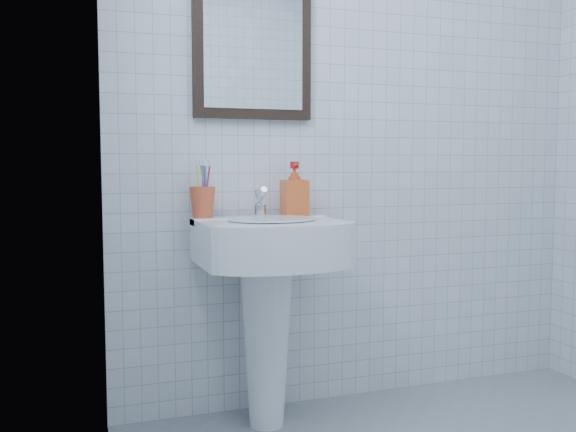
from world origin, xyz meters
name	(u,v)px	position (x,y,z in m)	size (l,w,h in m)	color
wall_back	(358,119)	(0.00, 1.20, 1.25)	(2.20, 0.02, 2.50)	white
wall_left	(134,71)	(-1.10, 0.00, 1.25)	(0.02, 2.40, 2.50)	white
washbasin	(268,287)	(-0.49, 0.99, 0.57)	(0.55, 0.40, 0.85)	white
faucet	(260,205)	(-0.49, 1.09, 0.89)	(0.05, 0.11, 0.12)	silver
toothbrush_cup	(202,202)	(-0.72, 1.11, 0.90)	(0.10, 0.10, 0.12)	#DF4E2D
soap_dispenser	(294,189)	(-0.34, 1.08, 0.95)	(0.10, 0.10, 0.22)	red
wall_mirror	(253,43)	(-0.49, 1.18, 1.55)	(0.50, 0.04, 0.62)	black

